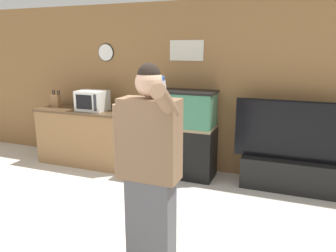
{
  "coord_description": "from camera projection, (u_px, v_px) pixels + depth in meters",
  "views": [
    {
      "loc": [
        1.84,
        -1.84,
        1.92
      ],
      "look_at": [
        0.54,
        1.53,
        1.05
      ],
      "focal_mm": 35.0,
      "sensor_mm": 36.0,
      "label": 1
    }
  ],
  "objects": [
    {
      "name": "tv_on_stand",
      "position": [
        290.0,
        164.0,
        4.46
      ],
      "size": [
        1.54,
        0.4,
        1.24
      ],
      "color": "black",
      "rests_on": "ground_plane"
    },
    {
      "name": "microwave",
      "position": [
        92.0,
        101.0,
        5.26
      ],
      "size": [
        0.46,
        0.36,
        0.32
      ],
      "color": "white",
      "rests_on": "counter_island"
    },
    {
      "name": "knife_block",
      "position": [
        56.0,
        101.0,
        5.58
      ],
      "size": [
        0.15,
        0.1,
        0.29
      ],
      "color": "olive",
      "rests_on": "counter_island"
    },
    {
      "name": "counter_island",
      "position": [
        88.0,
        136.0,
        5.5
      ],
      "size": [
        1.66,
        0.66,
        0.93
      ],
      "color": "olive",
      "rests_on": "ground_plane"
    },
    {
      "name": "person_standing",
      "position": [
        149.0,
        171.0,
        2.66
      ],
      "size": [
        0.57,
        0.43,
        1.81
      ],
      "color": "#515156",
      "rests_on": "ground_plane"
    },
    {
      "name": "wall_back_paneled",
      "position": [
        171.0,
        87.0,
        5.22
      ],
      "size": [
        10.0,
        0.08,
        2.6
      ],
      "color": "olive",
      "rests_on": "ground_plane"
    },
    {
      "name": "aquarium_on_stand",
      "position": [
        183.0,
        134.0,
        4.91
      ],
      "size": [
        0.96,
        0.49,
        1.31
      ],
      "color": "black",
      "rests_on": "ground_plane"
    }
  ]
}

